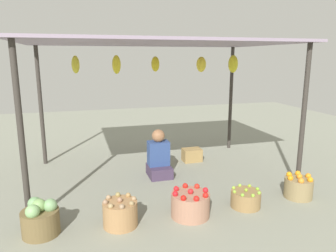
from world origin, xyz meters
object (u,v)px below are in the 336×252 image
Objects in this scene: basket_limes at (246,199)px; wooden_crate_near_vendor at (192,155)px; vendor_person at (159,158)px; basket_cabbages at (40,219)px; basket_red_tomatoes at (190,204)px; basket_potatoes at (120,213)px; basket_oranges at (298,187)px.

basket_limes is 1.13× the size of wooden_crate_near_vendor.
vendor_person is 2.26× the size of wooden_crate_near_vendor.
basket_cabbages is at bearing 179.13° from basket_limes.
basket_cabbages is 0.88× the size of basket_red_tomatoes.
basket_cabbages is 1.73m from basket_red_tomatoes.
basket_cabbages is 3.14m from wooden_crate_near_vendor.
wooden_crate_near_vendor is (1.62, 1.97, -0.03)m from basket_potatoes.
vendor_person is at bearing 120.26° from basket_limes.
basket_limes is at bearing -176.73° from basket_oranges.
basket_red_tomatoes is 1.24× the size of basket_oranges.
wooden_crate_near_vendor is (-0.88, 1.90, -0.03)m from basket_oranges.
basket_limes is (0.81, -1.39, -0.19)m from vendor_person.
basket_limes is at bearing 2.67° from basket_red_tomatoes.
basket_cabbages is 1.21× the size of wooden_crate_near_vendor.
basket_red_tomatoes is 1.23× the size of basket_limes.
basket_red_tomatoes is at bearing -110.94° from wooden_crate_near_vendor.
basket_potatoes is (0.87, -0.06, -0.03)m from basket_cabbages.
vendor_person reaches higher than basket_limes.
basket_red_tomatoes is at bearing -0.97° from basket_potatoes.
basket_limes reaches higher than wooden_crate_near_vendor.
basket_red_tomatoes reaches higher than wooden_crate_near_vendor.
basket_potatoes is 1.05× the size of basket_oranges.
basket_cabbages is (-1.70, -1.36, -0.11)m from vendor_person.
basket_limes is (2.52, -0.04, -0.07)m from basket_cabbages.
basket_red_tomatoes is at bearing -177.33° from basket_limes.
wooden_crate_near_vendor is at bearing 37.46° from basket_cabbages.
basket_oranges is at bearing 3.27° from basket_limes.
basket_oranges is 1.11× the size of wooden_crate_near_vendor.
basket_potatoes reaches higher than basket_oranges.
basket_oranges is (3.37, 0.01, -0.03)m from basket_cabbages.
wooden_crate_near_vendor is at bearing 114.85° from basket_oranges.
basket_limes is 1.94m from wooden_crate_near_vendor.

